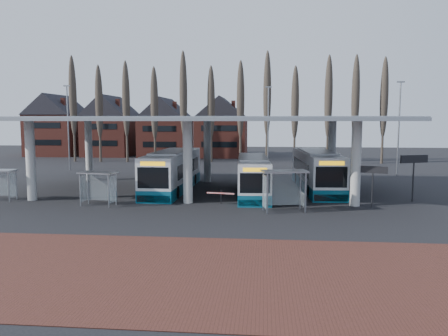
# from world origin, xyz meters

# --- Properties ---
(ground) EXTENTS (140.00, 140.00, 0.00)m
(ground) POSITION_xyz_m (0.00, 0.00, 0.00)
(ground) COLOR black
(ground) RESTS_ON ground
(brick_strip) EXTENTS (70.00, 10.00, 0.03)m
(brick_strip) POSITION_xyz_m (0.00, -12.00, 0.01)
(brick_strip) COLOR #512720
(brick_strip) RESTS_ON ground
(station_canopy) EXTENTS (32.00, 16.00, 6.34)m
(station_canopy) POSITION_xyz_m (0.00, 8.00, 5.68)
(station_canopy) COLOR #BBBBB7
(station_canopy) RESTS_ON ground
(poplar_row) EXTENTS (45.10, 1.10, 14.50)m
(poplar_row) POSITION_xyz_m (0.00, 33.00, 8.78)
(poplar_row) COLOR #473D33
(poplar_row) RESTS_ON ground
(townhouse_row) EXTENTS (36.80, 10.30, 12.25)m
(townhouse_row) POSITION_xyz_m (-15.75, 44.00, 5.94)
(townhouse_row) COLOR maroon
(townhouse_row) RESTS_ON ground
(lamp_post_a) EXTENTS (0.80, 0.16, 10.17)m
(lamp_post_a) POSITION_xyz_m (-18.00, 22.00, 5.34)
(lamp_post_a) COLOR slate
(lamp_post_a) RESTS_ON ground
(lamp_post_b) EXTENTS (0.80, 0.16, 10.17)m
(lamp_post_b) POSITION_xyz_m (6.00, 26.00, 5.34)
(lamp_post_b) COLOR slate
(lamp_post_b) RESTS_ON ground
(lamp_post_c) EXTENTS (0.80, 0.16, 10.17)m
(lamp_post_c) POSITION_xyz_m (20.00, 20.00, 5.34)
(lamp_post_c) COLOR slate
(lamp_post_c) RESTS_ON ground
(bus_1) EXTENTS (2.92, 12.47, 3.45)m
(bus_1) POSITION_xyz_m (-2.30, 8.10, 1.63)
(bus_1) COLOR silver
(bus_1) RESTS_ON ground
(bus_2) EXTENTS (2.95, 11.33, 3.12)m
(bus_2) POSITION_xyz_m (4.66, 6.79, 1.47)
(bus_2) COLOR silver
(bus_2) RESTS_ON ground
(bus_3) EXTENTS (3.38, 12.51, 3.44)m
(bus_3) POSITION_xyz_m (10.11, 9.72, 1.62)
(bus_3) COLOR silver
(bus_3) RESTS_ON ground
(shelter_0) EXTENTS (2.53, 1.27, 2.35)m
(shelter_0) POSITION_xyz_m (-14.39, 2.23, 1.71)
(shelter_0) COLOR gray
(shelter_0) RESTS_ON ground
(shelter_1) EXTENTS (2.77, 1.70, 2.41)m
(shelter_1) POSITION_xyz_m (-6.16, 1.04, 1.75)
(shelter_1) COLOR gray
(shelter_1) RESTS_ON ground
(shelter_2) EXTENTS (3.22, 2.09, 2.76)m
(shelter_2) POSITION_xyz_m (6.87, 0.17, 2.01)
(shelter_2) COLOR gray
(shelter_2) RESTS_ON ground
(info_sign_0) EXTENTS (1.84, 0.83, 2.89)m
(info_sign_0) POSITION_xyz_m (13.08, 2.05, 2.42)
(info_sign_0) COLOR black
(info_sign_0) RESTS_ON ground
(info_sign_1) EXTENTS (2.23, 0.98, 3.49)m
(info_sign_1) POSITION_xyz_m (16.64, 4.59, 2.92)
(info_sign_1) COLOR black
(info_sign_1) RESTS_ON ground
(barrier) EXTENTS (2.01, 0.71, 1.01)m
(barrier) POSITION_xyz_m (2.47, 1.91, 0.78)
(barrier) COLOR black
(barrier) RESTS_ON ground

